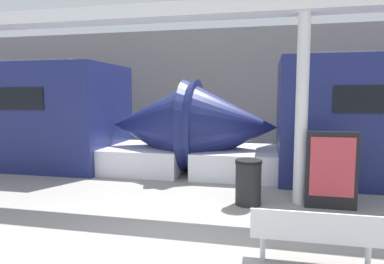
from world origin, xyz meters
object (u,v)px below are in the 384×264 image
object	(u,v)px
trash_bin	(248,182)
support_column_near	(302,111)
poster_board	(332,170)
bench_near	(315,233)

from	to	relation	value
trash_bin	support_column_near	size ratio (longest dim) A/B	0.24
trash_bin	poster_board	bearing A→B (deg)	1.88
trash_bin	poster_board	xyz separation A→B (m)	(1.56, 0.05, 0.30)
support_column_near	trash_bin	bearing A→B (deg)	-163.75
bench_near	trash_bin	distance (m)	2.57
poster_board	bench_near	bearing A→B (deg)	-103.76
support_column_near	bench_near	bearing A→B (deg)	-90.74
trash_bin	support_column_near	distance (m)	1.76
trash_bin	poster_board	world-z (taller)	poster_board
bench_near	poster_board	xyz separation A→B (m)	(0.60, 2.44, 0.30)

